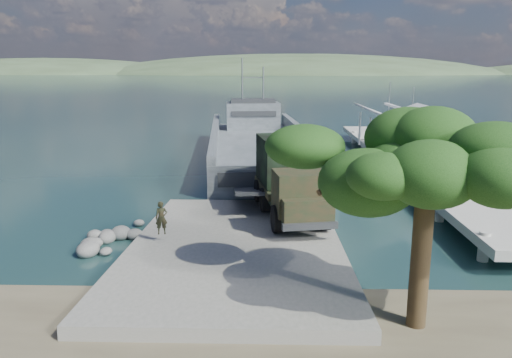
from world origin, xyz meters
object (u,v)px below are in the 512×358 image
object	(u,v)px
sailboat_far	(387,134)
overhang_tree	(406,162)
military_truck	(288,178)
sailboat_near	(410,142)
landing_craft	(259,150)
soldier	(162,226)
pier	(402,151)

from	to	relation	value
sailboat_far	overhang_tree	bearing A→B (deg)	-88.17
military_truck	sailboat_near	distance (m)	32.77
landing_craft	military_truck	xyz separation A→B (m)	(2.08, -19.78, 1.72)
overhang_tree	landing_craft	bearing A→B (deg)	99.53
military_truck	overhang_tree	world-z (taller)	overhang_tree
military_truck	sailboat_far	size ratio (longest dim) A/B	1.32
landing_craft	soldier	bearing A→B (deg)	-104.70
pier	military_truck	xyz separation A→B (m)	(-10.35, -15.03, 0.98)
pier	landing_craft	xyz separation A→B (m)	(-12.44, 4.75, -0.74)
pier	sailboat_near	world-z (taller)	sailboat_near
pier	soldier	bearing A→B (deg)	-129.72
soldier	military_truck	bearing A→B (deg)	22.93
pier	overhang_tree	size ratio (longest dim) A/B	5.54
sailboat_near	overhang_tree	bearing A→B (deg)	-87.61
military_truck	landing_craft	bearing A→B (deg)	85.86
pier	overhang_tree	world-z (taller)	overhang_tree
pier	landing_craft	size ratio (longest dim) A/B	1.23
landing_craft	overhang_tree	bearing A→B (deg)	-85.65
sailboat_far	pier	bearing A→B (deg)	-85.30
soldier	sailboat_near	xyz separation A→B (m)	(21.16, 34.00, -0.94)
pier	soldier	distance (m)	25.95
sailboat_far	military_truck	bearing A→B (deg)	-96.77
military_truck	sailboat_near	world-z (taller)	sailboat_near
sailboat_near	pier	bearing A→B (deg)	-89.78
overhang_tree	sailboat_far	bearing A→B (deg)	77.42
pier	sailboat_near	distance (m)	14.83
pier	sailboat_near	size ratio (longest dim) A/B	6.57
soldier	overhang_tree	world-z (taller)	overhang_tree
landing_craft	military_truck	distance (m)	19.97
soldier	sailboat_far	bearing A→B (deg)	48.36
soldier	sailboat_near	distance (m)	40.06
landing_craft	sailboat_far	world-z (taller)	landing_craft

